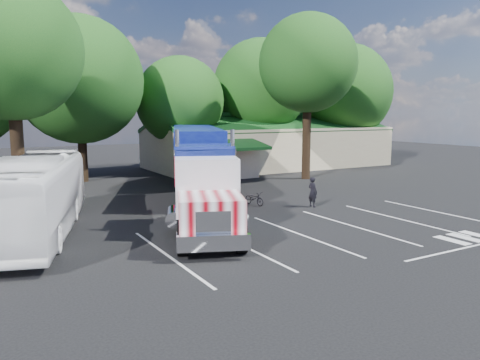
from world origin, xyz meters
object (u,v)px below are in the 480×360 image
silver_sedan (207,169)px  semi_truck (198,158)px  tour_bus (35,196)px  bicycle (254,198)px  woman (313,192)px

silver_sedan → semi_truck: bearing=154.9°
semi_truck → tour_bus: semi_truck is taller
semi_truck → tour_bus: size_ratio=1.71×
silver_sedan → tour_bus: bearing=135.7°
bicycle → tour_bus: tour_bus is taller
woman → bicycle: woman is taller
woman → bicycle: size_ratio=1.14×
bicycle → silver_sedan: size_ratio=0.41×
woman → tour_bus: bearing=77.6°
bicycle → woman: bearing=-50.5°
bicycle → tour_bus: size_ratio=0.12×
silver_sedan → woman: bearing=-178.2°
semi_truck → silver_sedan: size_ratio=5.75×
bicycle → tour_bus: 12.27m
bicycle → silver_sedan: silver_sedan is taller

